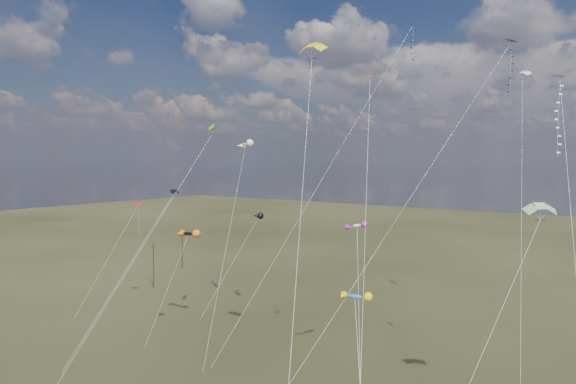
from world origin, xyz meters
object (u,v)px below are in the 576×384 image
Objects in this scene: utility_pole_far at (182,249)px; diamond_black_high at (497,86)px; parafoil_yellow at (312,47)px; novelty_black_orange at (188,234)px; utility_pole_near at (154,265)px.

diamond_black_high is at bearing -12.83° from utility_pole_far.
novelty_black_orange is (-24.67, 7.95, -19.81)m from parafoil_yellow.
utility_pole_far is (-8.00, 14.00, 0.00)m from utility_pole_near.
utility_pole_near is 26.11m from novelty_black_orange.
parafoil_yellow reaches higher than utility_pole_far.
utility_pole_near is 63.06m from diamond_black_high.
utility_pole_far is 40.22m from novelty_black_orange.
diamond_black_high is (57.29, -0.87, 26.32)m from utility_pole_near.
diamond_black_high reaches higher than novelty_black_orange.
parafoil_yellow is (46.24, -19.78, 28.55)m from utility_pole_near.
utility_pole_far is at bearing 119.74° from utility_pole_near.
utility_pole_far is 0.24× the size of parafoil_yellow.
diamond_black_high is 1.06× the size of parafoil_yellow.
novelty_black_orange is at bearing -162.95° from diamond_black_high.
diamond_black_high is at bearing 17.05° from novelty_black_orange.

